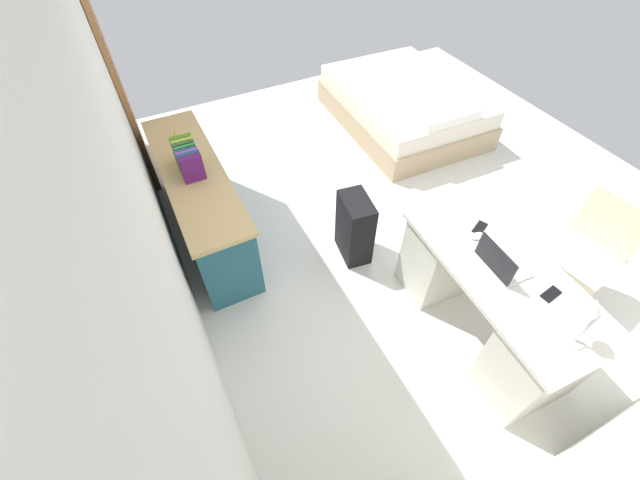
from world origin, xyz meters
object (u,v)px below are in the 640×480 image
(office_chair, at_px, (582,258))
(computer_mouse, at_px, (478,236))
(desk, at_px, (488,300))
(figurine_small, at_px, (176,135))
(cell_phone_by_mouse, at_px, (480,228))
(bed, at_px, (404,106))
(credenza, at_px, (202,203))
(suitcase_black, at_px, (355,228))
(laptop, at_px, (500,262))
(desk_lamp, at_px, (591,311))
(cell_phone_near_laptop, at_px, (551,294))

(office_chair, distance_m, computer_mouse, 0.98)
(desk, xyz_separation_m, figurine_small, (2.39, 1.54, 0.40))
(cell_phone_by_mouse, bearing_deg, bed, -49.70)
(credenza, distance_m, bed, 2.76)
(suitcase_black, distance_m, cell_phone_by_mouse, 1.02)
(laptop, bearing_deg, bed, -24.22)
(figurine_small, bearing_deg, desk_lamp, -152.47)
(cell_phone_near_laptop, height_order, cell_phone_by_mouse, same)
(laptop, height_order, figurine_small, laptop)
(desk, distance_m, figurine_small, 2.87)
(suitcase_black, xyz_separation_m, computer_mouse, (-0.80, -0.48, 0.45))
(laptop, distance_m, desk_lamp, 0.59)
(laptop, distance_m, figurine_small, 2.79)
(bed, relative_size, cell_phone_near_laptop, 14.34)
(desk, relative_size, suitcase_black, 2.37)
(desk, distance_m, bed, 2.87)
(bed, relative_size, laptop, 6.07)
(cell_phone_by_mouse, bearing_deg, suitcase_black, 11.58)
(desk, bearing_deg, desk_lamp, 176.62)
(desk, distance_m, laptop, 0.41)
(laptop, height_order, cell_phone_near_laptop, laptop)
(cell_phone_by_mouse, bearing_deg, office_chair, -142.76)
(suitcase_black, bearing_deg, figurine_small, 48.53)
(laptop, height_order, computer_mouse, laptop)
(bed, bearing_deg, desk, 156.72)
(bed, relative_size, cell_phone_by_mouse, 14.34)
(bed, distance_m, suitcase_black, 2.21)
(office_chair, relative_size, cell_phone_near_laptop, 6.91)
(bed, xyz_separation_m, laptop, (-2.59, 1.17, 0.55))
(desk, relative_size, computer_mouse, 14.74)
(bed, xyz_separation_m, suitcase_black, (-1.54, 1.59, 0.07))
(credenza, bearing_deg, cell_phone_near_laptop, -143.20)
(bed, height_order, laptop, laptop)
(bed, bearing_deg, suitcase_black, 134.10)
(suitcase_black, bearing_deg, bed, -37.35)
(suitcase_black, xyz_separation_m, desk_lamp, (-1.60, -0.42, 0.69))
(desk, xyz_separation_m, bed, (2.63, -1.13, -0.15))
(credenza, bearing_deg, computer_mouse, -136.20)
(credenza, bearing_deg, laptop, -141.39)
(computer_mouse, xyz_separation_m, figurine_small, (2.09, 1.56, 0.03))
(laptop, bearing_deg, cell_phone_by_mouse, -22.61)
(suitcase_black, bearing_deg, desk_lamp, -156.59)
(office_chair, relative_size, desk_lamp, 2.72)
(bed, bearing_deg, cell_phone_by_mouse, 155.57)
(desk_lamp, bearing_deg, credenza, 31.80)
(figurine_small, bearing_deg, cell_phone_by_mouse, -141.13)
(cell_phone_near_laptop, xyz_separation_m, cell_phone_by_mouse, (0.62, 0.00, 0.00))
(desk, relative_size, bed, 0.76)
(office_chair, distance_m, desk_lamp, 1.17)
(suitcase_black, height_order, computer_mouse, computer_mouse)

